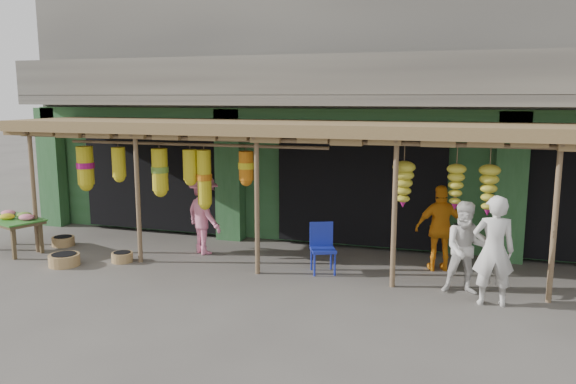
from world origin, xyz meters
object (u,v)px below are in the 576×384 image
(flower_table, at_px, (14,220))
(person_right, at_px, (466,248))
(blue_chair, at_px, (322,245))
(person_shopper, at_px, (204,215))
(person_front, at_px, (494,251))
(person_vendor, at_px, (441,228))

(flower_table, distance_m, person_right, 9.18)
(flower_table, relative_size, blue_chair, 1.73)
(person_shopper, bearing_deg, person_front, -159.94)
(blue_chair, xyz_separation_m, person_shopper, (-2.68, 0.49, 0.31))
(flower_table, bearing_deg, person_vendor, 28.85)
(blue_chair, bearing_deg, person_vendor, -4.19)
(blue_chair, bearing_deg, person_right, -33.74)
(person_front, bearing_deg, blue_chair, -24.14)
(flower_table, xyz_separation_m, person_right, (9.18, 0.13, 0.10))
(blue_chair, distance_m, person_vendor, 2.26)
(person_shopper, bearing_deg, person_vendor, -143.32)
(person_front, xyz_separation_m, person_shopper, (-5.65, 1.36, -0.05))
(flower_table, bearing_deg, person_shopper, 35.54)
(flower_table, distance_m, blue_chair, 6.63)
(person_vendor, distance_m, person_shopper, 4.80)
(flower_table, distance_m, person_front, 9.58)
(blue_chair, bearing_deg, person_front, -39.96)
(person_vendor, height_order, person_shopper, person_shopper)
(person_right, relative_size, person_shopper, 0.94)
(person_right, xyz_separation_m, person_shopper, (-5.25, 0.95, 0.05))
(blue_chair, height_order, person_right, person_right)
(person_right, relative_size, person_vendor, 0.96)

